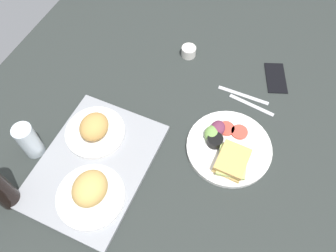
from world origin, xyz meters
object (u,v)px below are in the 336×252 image
Objects in this scene: bread_plate_far at (95,129)px; plate_with_salad at (227,147)px; bread_plate_near at (90,192)px; espresso_cup at (189,51)px; drinking_glass at (29,141)px; fork at (252,105)px; cell_phone at (276,78)px; serving_tray at (94,165)px; knife at (243,95)px.

bread_plate_far is 0.71× the size of plate_with_salad.
espresso_cup is at bearing -4.19° from bread_plate_near.
fork is at bearing -52.54° from drinking_glass.
plate_with_salad is 2.09× the size of drinking_glass.
bread_plate_far is 20.53cm from drinking_glass.
drinking_glass is at bearing 112.48° from cell_phone.
serving_tray is at bearing 121.15° from plate_with_salad.
serving_tray is 2.65× the size of fork.
bread_plate_near is at bearing 61.50° from knife.
serving_tray is at bearing 55.01° from fork.
fork is at bearing -6.67° from plate_with_salad.
bread_plate_near reaches higher than fork.
knife is (-10.48, -25.73, -1.75)cm from espresso_cup.
drinking_glass reaches higher than fork.
plate_with_salad is at bearing 94.13° from knife.
plate_with_salad is at bearing -141.34° from espresso_cup.
drinking_glass is 75.01cm from knife.
knife is at bearing -29.28° from fork.
espresso_cup is at bearing -21.87° from knife.
fork is at bearing 143.43° from knife.
drinking_glass is 2.40× the size of espresso_cup.
cell_phone is (2.26, -34.61, -1.60)cm from espresso_cup.
bread_plate_far is 1.04× the size of knife.
plate_with_salad is at bearing 90.93° from fork.
bread_plate_near is at bearing 64.29° from fork.
bread_plate_far is 69.66cm from cell_phone.
fork is at bearing -42.58° from serving_tray.
bread_plate_near reaches higher than bread_plate_far.
espresso_cup is at bearing 72.67° from cell_phone.
knife is (3.00, 4.00, 0.00)cm from fork.
bread_plate_far is 1.17× the size of fork.
drinking_glass is 0.79× the size of fork.
drinking_glass reaches higher than bread_plate_near.
drinking_glass is (6.45, 25.68, 1.61)cm from bread_plate_near.
drinking_glass is 90.10cm from cell_phone.
bread_plate_far is at bearing 44.50° from fork.
knife is at bearing -48.02° from bread_plate_far.
espresso_cup is 0.29× the size of knife.
bread_plate_near reaches higher than espresso_cup.
plate_with_salad is 63.42cm from drinking_glass.
espresso_cup is (66.12, -4.85, -3.12)cm from bread_plate_near.
plate_with_salad is (12.67, -41.97, -2.91)cm from bread_plate_far.
bread_plate_near is 45.48cm from plate_with_salad.
knife is (23.66, 1.59, -1.47)cm from plate_with_salad.
bread_plate_far is 49.12cm from espresso_cup.
bread_plate_near is 26.53cm from drinking_glass.
plate_with_salad reaches higher than fork.
serving_tray is 57.56cm from espresso_cup.
espresso_cup is 27.84cm from knife.
bread_plate_near is 0.73× the size of plate_with_salad.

